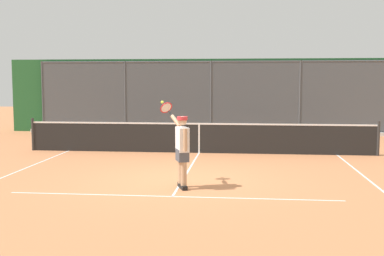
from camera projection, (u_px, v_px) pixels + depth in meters
The scene contains 5 objects.
ground_plane at pixel (182, 180), 11.16m from camera, with size 60.00×60.00×0.00m, color #C67A4C.
court_line_markings at pixel (170, 200), 9.31m from camera, with size 8.66×10.70×0.01m.
fence_backdrop at pixel (212, 96), 21.45m from camera, with size 18.11×1.37×3.24m.
tennis_net at pixel (199, 138), 15.37m from camera, with size 11.13×0.09×1.07m.
tennis_player at pixel (182, 147), 10.28m from camera, with size 0.80×1.17×1.84m.
Camera 1 is at (-1.38, 10.90, 2.30)m, focal length 45.19 mm.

